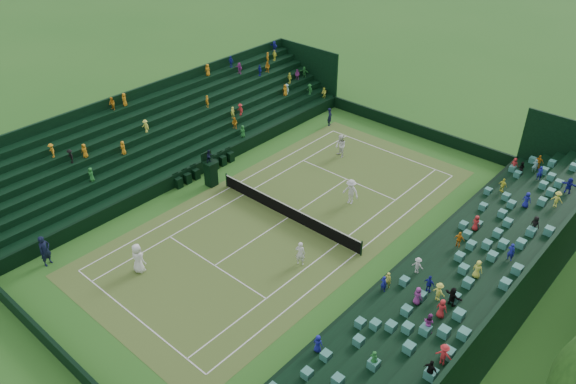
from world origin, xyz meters
name	(u,v)px	position (x,y,z in m)	size (l,w,h in m)	color
ground	(288,218)	(0.00, 0.00, 0.00)	(160.00, 160.00, 0.00)	#2A6620
court_surface	(288,218)	(0.00, 0.00, 0.01)	(12.97, 26.77, 0.01)	#367125
perimeter_wall_north	(416,129)	(0.00, 15.88, 0.50)	(17.17, 0.20, 1.00)	black
perimeter_wall_south	(63,356)	(0.00, -15.88, 0.50)	(17.17, 0.20, 1.00)	black
perimeter_wall_east	(401,269)	(8.48, 0.00, 0.50)	(0.20, 31.77, 1.00)	black
perimeter_wall_west	(201,167)	(-8.48, 0.00, 0.50)	(0.20, 31.77, 1.00)	black
north_grandstand	(474,289)	(12.66, 0.00, 1.55)	(6.60, 32.00, 4.90)	black
south_grandstand	(164,137)	(-12.66, 0.00, 1.55)	(6.60, 32.00, 4.90)	black
tennis_net	(288,211)	(0.00, 0.00, 0.53)	(11.67, 0.10, 1.06)	black
umpire_chair	(210,170)	(-6.75, -0.58, 1.20)	(0.89, 0.89, 2.80)	black
courtside_chairs	(205,169)	(-8.26, 0.16, 0.41)	(0.50, 5.47, 1.09)	black
player_near_west	(138,258)	(-2.84, -9.54, 0.94)	(0.92, 0.60, 1.88)	white
player_near_east	(300,253)	(3.60, -3.00, 0.80)	(0.58, 0.38, 1.59)	white
player_far_west	(341,146)	(-2.42, 8.79, 0.90)	(0.88, 0.68, 1.81)	white
player_far_east	(351,192)	(1.99, 4.08, 0.91)	(1.18, 0.68, 1.82)	white
line_judge_north	(330,117)	(-6.43, 12.57, 0.79)	(0.57, 0.38, 1.57)	black
line_judge_south	(45,251)	(-7.34, -12.69, 0.98)	(0.71, 0.47, 1.96)	black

